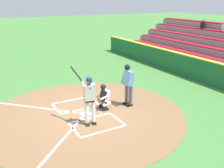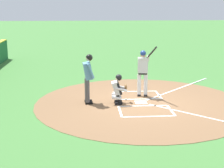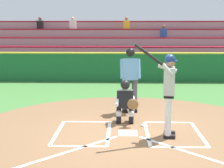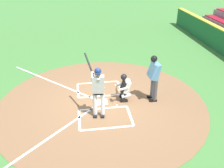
% 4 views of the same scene
% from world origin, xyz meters
% --- Properties ---
extents(ground_plane, '(120.00, 120.00, 0.00)m').
position_xyz_m(ground_plane, '(0.00, 0.00, 0.00)').
color(ground_plane, '#427A38').
extents(dirt_circle, '(8.00, 8.00, 0.01)m').
position_xyz_m(dirt_circle, '(0.00, 0.00, 0.01)').
color(dirt_circle, brown).
rests_on(dirt_circle, ground).
extents(home_plate_and_chalk, '(7.93, 4.91, 0.01)m').
position_xyz_m(home_plate_and_chalk, '(0.00, 0.88, 0.01)').
color(home_plate_and_chalk, white).
rests_on(home_plate_and_chalk, dirt_circle).
extents(batter, '(1.01, 0.61, 2.13)m').
position_xyz_m(batter, '(-0.88, 0.20, 1.10)').
color(batter, white).
rests_on(batter, ground).
extents(catcher, '(0.59, 0.62, 1.13)m').
position_xyz_m(catcher, '(0.05, -0.88, 0.59)').
color(catcher, black).
rests_on(catcher, ground).
extents(plate_umpire, '(0.60, 0.44, 1.86)m').
position_xyz_m(plate_umpire, '(-0.09, -1.99, 1.08)').
color(plate_umpire, '#4C4C51').
rests_on(plate_umpire, ground).
extents(baseball, '(0.07, 0.07, 0.07)m').
position_xyz_m(baseball, '(-0.36, -0.53, 0.04)').
color(baseball, white).
rests_on(baseball, ground).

